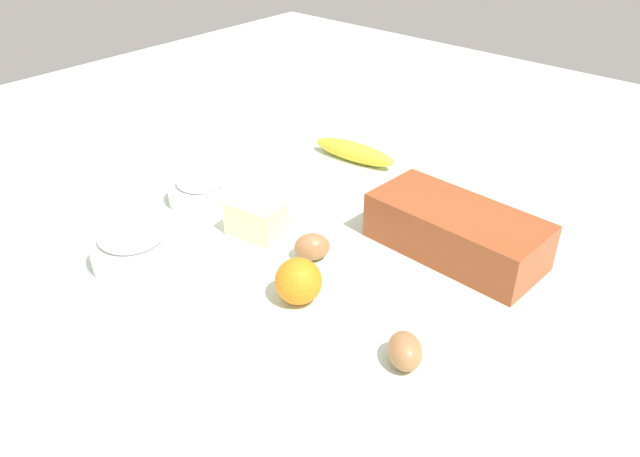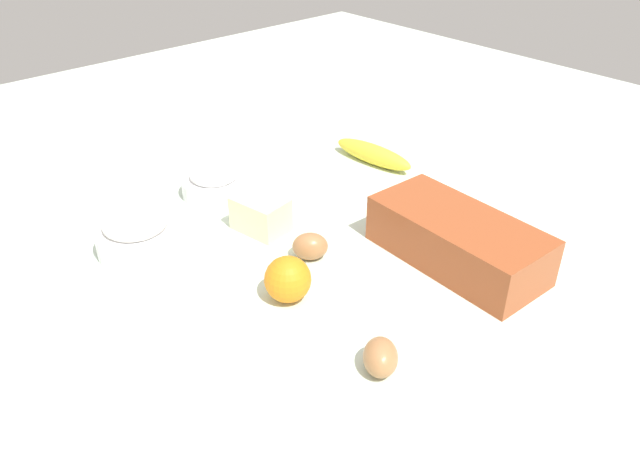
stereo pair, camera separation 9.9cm
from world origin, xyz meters
name	(u,v)px [view 2 (the right image)]	position (x,y,z in m)	size (l,w,h in m)	color
ground_plane	(320,254)	(0.00, 0.00, -0.01)	(2.40, 2.40, 0.02)	silver
loaf_pan	(458,239)	(0.17, 0.14, 0.04)	(0.29, 0.14, 0.08)	#9E4723
flour_bowl	(137,234)	(-0.19, -0.22, 0.03)	(0.13, 0.13, 0.07)	white
sugar_bowl	(215,182)	(-0.27, -0.02, 0.03)	(0.12, 0.12, 0.06)	white
banana	(373,154)	(-0.17, 0.30, 0.02)	(0.19, 0.04, 0.04)	yellow
orange_fruit	(288,279)	(0.06, -0.12, 0.03)	(0.07, 0.07, 0.07)	orange
butter_block	(261,214)	(-0.11, -0.03, 0.03)	(0.09, 0.06, 0.06)	#F4EDB2
egg_near_butter	(310,246)	(0.01, -0.03, 0.02)	(0.04, 0.04, 0.06)	#A77044
egg_beside_bowl	(380,357)	(0.25, -0.13, 0.02)	(0.04, 0.04, 0.06)	#A97245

